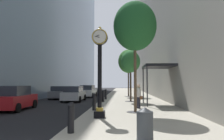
# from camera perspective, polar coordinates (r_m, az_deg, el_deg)

# --- Properties ---
(ground_plane) EXTENTS (110.00, 110.00, 0.00)m
(ground_plane) POSITION_cam_1_polar(r_m,az_deg,el_deg) (31.85, -1.42, -6.90)
(ground_plane) COLOR black
(ground_plane) RESTS_ON ground
(sidewalk_right) EXTENTS (6.53, 80.00, 0.14)m
(sidewalk_right) POSITION_cam_1_polar(r_m,az_deg,el_deg) (34.77, 4.36, -6.48)
(sidewalk_right) COLOR #ADA593
(sidewalk_right) RESTS_ON ground
(building_block_right) EXTENTS (9.00, 80.00, 28.67)m
(building_block_right) POSITION_cam_1_polar(r_m,az_deg,el_deg) (37.85, 16.56, 15.85)
(building_block_right) COLOR gray
(building_block_right) RESTS_ON ground
(street_clock) EXTENTS (0.84, 0.55, 4.82)m
(street_clock) POSITION_cam_1_polar(r_m,az_deg,el_deg) (11.51, -3.24, 0.79)
(street_clock) COLOR black
(street_clock) RESTS_ON sidewalk_right
(bollard_nearest) EXTENTS (0.25, 0.25, 1.12)m
(bollard_nearest) POSITION_cam_1_polar(r_m,az_deg,el_deg) (8.23, -10.72, -11.95)
(bollard_nearest) COLOR black
(bollard_nearest) RESTS_ON sidewalk_right
(bollard_third) EXTENTS (0.25, 0.25, 1.12)m
(bollard_third) POSITION_cam_1_polar(r_m,az_deg,el_deg) (14.57, -4.70, -8.23)
(bollard_third) COLOR black
(bollard_third) RESTS_ON sidewalk_right
(bollard_fourth) EXTENTS (0.25, 0.25, 1.12)m
(bollard_fourth) POSITION_cam_1_polar(r_m,az_deg,el_deg) (17.77, -3.33, -7.36)
(bollard_fourth) COLOR black
(bollard_fourth) RESTS_ON sidewalk_right
(bollard_fifth) EXTENTS (0.25, 0.25, 1.12)m
(bollard_fifth) POSITION_cam_1_polar(r_m,az_deg,el_deg) (20.99, -2.38, -6.75)
(bollard_fifth) COLOR black
(bollard_fifth) RESTS_ON sidewalk_right
(bollard_sixth) EXTENTS (0.25, 0.25, 1.12)m
(bollard_sixth) POSITION_cam_1_polar(r_m,az_deg,el_deg) (24.21, -1.69, -6.30)
(bollard_sixth) COLOR black
(bollard_sixth) RESTS_ON sidewalk_right
(street_tree_near) EXTENTS (2.72, 2.72, 6.97)m
(street_tree_near) POSITION_cam_1_polar(r_m,az_deg,el_deg) (14.11, 6.02, 11.28)
(street_tree_near) COLOR #333335
(street_tree_near) RESTS_ON sidewalk_right
(street_tree_mid_near) EXTENTS (1.90, 1.90, 5.02)m
(street_tree_mid_near) POSITION_cam_1_polar(r_m,az_deg,el_deg) (21.53, 4.88, 2.13)
(street_tree_mid_near) COLOR #333335
(street_tree_mid_near) RESTS_ON sidewalk_right
(street_tree_mid_far) EXTENTS (2.75, 2.75, 6.30)m
(street_tree_mid_far) POSITION_cam_1_polar(r_m,az_deg,el_deg) (29.35, 4.32, 2.27)
(street_tree_mid_far) COLOR #333335
(street_tree_mid_far) RESTS_ON sidewalk_right
(trash_bin) EXTENTS (0.53, 0.53, 1.05)m
(trash_bin) POSITION_cam_1_polar(r_m,az_deg,el_deg) (7.11, 8.62, -13.73)
(trash_bin) COLOR #383D42
(trash_bin) RESTS_ON sidewalk_right
(pedestrian_walking) EXTENTS (0.52, 0.48, 1.68)m
(pedestrian_walking) POSITION_cam_1_polar(r_m,az_deg,el_deg) (15.79, 7.01, -6.74)
(pedestrian_walking) COLOR #23232D
(pedestrian_walking) RESTS_ON sidewalk_right
(pedestrian_by_clock) EXTENTS (0.38, 0.38, 1.73)m
(pedestrian_by_clock) POSITION_cam_1_polar(r_m,az_deg,el_deg) (18.29, 6.89, -6.16)
(pedestrian_by_clock) COLOR #23232D
(pedestrian_by_clock) RESTS_ON sidewalk_right
(storefront_awning) EXTENTS (2.40, 3.60, 3.30)m
(storefront_awning) POSITION_cam_1_polar(r_m,az_deg,el_deg) (18.65, 11.91, 0.77)
(storefront_awning) COLOR black
(storefront_awning) RESTS_ON sidewalk_right
(car_red_near) EXTENTS (2.01, 4.18, 1.74)m
(car_red_near) POSITION_cam_1_polar(r_m,az_deg,el_deg) (17.16, -24.14, -6.83)
(car_red_near) COLOR #AD191E
(car_red_near) RESTS_ON ground
(car_silver_mid) EXTENTS (2.06, 4.36, 1.61)m
(car_silver_mid) POSITION_cam_1_polar(r_m,az_deg,el_deg) (23.56, -10.00, -6.18)
(car_silver_mid) COLOR #B7BABF
(car_silver_mid) RESTS_ON ground
(car_grey_far) EXTENTS (2.05, 4.53, 1.56)m
(car_grey_far) POSITION_cam_1_polar(r_m,az_deg,el_deg) (27.46, -13.35, -5.78)
(car_grey_far) COLOR slate
(car_grey_far) RESTS_ON ground
(car_white_trailing) EXTENTS (2.17, 4.46, 1.64)m
(car_white_trailing) POSITION_cam_1_polar(r_m,az_deg,el_deg) (30.01, -6.38, -5.57)
(car_white_trailing) COLOR silver
(car_white_trailing) RESTS_ON ground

